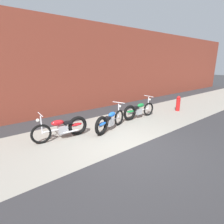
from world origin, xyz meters
The scene contains 7 objects.
ground_plane centered at (0.00, 0.00, 0.00)m, with size 80.00×80.00×0.00m, color #2D2D30.
sidewalk_slab centered at (0.00, 1.75, 0.00)m, with size 36.00×3.50×0.01m, color gray.
brick_building_wall centered at (0.00, 5.20, 2.36)m, with size 36.00×0.50×4.73m, color brown.
motorcycle_red centered at (-1.32, 2.07, 0.40)m, with size 2.01×0.58×1.03m.
motorcycle_blue centered at (0.32, 1.64, 0.40)m, with size 1.94×0.86×1.03m.
motorcycle_green centered at (2.40, 2.06, 0.40)m, with size 2.01×0.58×1.03m.
fire_hydrant centered at (5.23, 1.60, 0.42)m, with size 0.22×0.22×0.84m.
Camera 1 is at (-3.77, -3.59, 2.62)m, focal length 28.56 mm.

